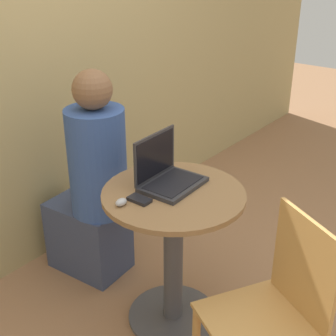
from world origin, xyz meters
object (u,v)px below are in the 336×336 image
object	(u,v)px
cell_phone	(139,200)
chair_empty	(273,315)
person_seated	(93,193)
laptop	(167,174)

from	to	relation	value
cell_phone	chair_empty	bearing A→B (deg)	-87.19
cell_phone	chair_empty	xyz separation A→B (m)	(0.03, -0.67, -0.31)
chair_empty	person_seated	world-z (taller)	person_seated
chair_empty	laptop	bearing A→B (deg)	75.83
laptop	cell_phone	bearing A→B (deg)	-178.10
cell_phone	person_seated	bearing A→B (deg)	69.18
laptop	person_seated	world-z (taller)	person_seated
person_seated	laptop	bearing A→B (deg)	-90.21
chair_empty	cell_phone	bearing A→B (deg)	92.81
cell_phone	chair_empty	distance (m)	0.74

